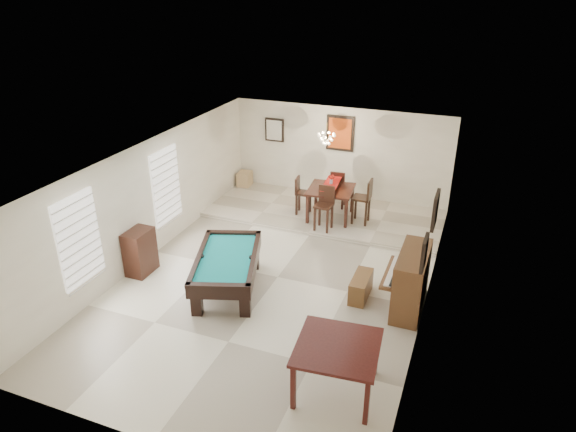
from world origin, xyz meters
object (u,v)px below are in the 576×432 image
Objects in this scene: square_table at (337,368)px; dining_chair_north at (339,188)px; chandelier at (326,135)px; piano_bench at (361,287)px; flower_vase at (331,179)px; dining_chair_west at (303,196)px; dining_table at (330,201)px; pool_table at (227,273)px; dining_chair_east at (361,201)px; corner_bench at (245,179)px; apothecary_chest at (140,252)px; dining_chair_south at (324,209)px; upright_piano at (404,279)px.

square_table is 6.62m from dining_chair_north.
piano_bench is at bearing -61.40° from chandelier.
square_table is 4.94× the size of flower_vase.
piano_bench is 3.53m from flower_vase.
square_table is 5.95m from flower_vase.
dining_table is at bearing -95.14° from dining_chair_west.
dining_chair_east is at bearing 45.47° from pool_table.
square_table is 5.91m from dining_table.
pool_table is at bearing -68.15° from corner_bench.
piano_bench is at bearing 109.80° from dining_chair_north.
apothecary_chest is (-2.00, -0.07, 0.13)m from pool_table.
pool_table is 2.00× the size of dining_chair_south.
pool_table is at bearing -105.84° from dining_chair_south.
dining_table is (-2.35, 3.05, -0.01)m from upright_piano.
dining_chair_south is at bearing -46.83° from dining_chair_east.
piano_bench is at bearing 178.79° from upright_piano.
dining_chair_west is (2.28, 3.79, 0.13)m from apothecary_chest.
dining_table is 4.51× the size of flower_vase.
dining_chair_south is 0.95× the size of dining_chair_east.
dining_chair_east is 3.98m from corner_bench.
upright_piano reaches higher than dining_chair_north.
dining_chair_north is (-0.00, 0.73, -0.52)m from flower_vase.
dining_chair_east reaches higher than dining_chair_south.
upright_piano is 5.74× the size of flower_vase.
flower_vase is at bearing 96.66° from dining_chair_south.
apothecary_chest is 1.61× the size of chandelier.
chandelier reaches higher than apothecary_chest.
square_table is 5.14m from apothecary_chest.
chandelier is at bearing 134.58° from dining_table.
pool_table is at bearing -104.97° from flower_vase.
chandelier is (2.75, -0.98, 1.88)m from corner_bench.
corner_bench is 0.75× the size of chandelier.
dining_chair_south reaches higher than piano_bench.
flower_vase is 0.55× the size of corner_bench.
upright_piano is 3.85m from dining_table.
pool_table is 3.59× the size of chandelier.
flower_vase is at bearing -45.42° from chandelier.
dining_chair_west is (-0.72, -0.01, 0.03)m from dining_table.
dining_chair_south reaches higher than dining_table.
dining_chair_south is (-2.31, 2.34, 0.07)m from upright_piano.
piano_bench is 0.84× the size of apothecary_chest.
apothecary_chest is 5.44m from dining_chair_north.
flower_vase is 1.10m from chandelier.
apothecary_chest is at bearing -131.35° from dining_chair_south.
dining_table is (3.00, 3.80, 0.09)m from apothecary_chest.
corner_bench is (-5.33, 4.27, -0.26)m from upright_piano.
apothecary_chest is 3.96× the size of flower_vase.
dining_chair_west is at bearing -152.63° from chandelier.
corner_bench is at bearing 92.93° from pool_table.
dining_chair_north is at bearing 105.88° from square_table.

